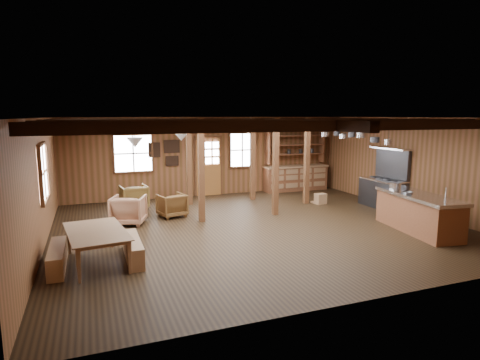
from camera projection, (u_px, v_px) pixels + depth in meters
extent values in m
cube|color=black|center=(257.00, 227.00, 10.42)|extent=(10.00, 9.00, 0.02)
cube|color=black|center=(258.00, 117.00, 9.97)|extent=(10.00, 9.00, 0.02)
cube|color=#583619|center=(39.00, 185.00, 8.44)|extent=(0.02, 9.00, 2.80)
cube|color=#583619|center=(412.00, 165.00, 11.94)|extent=(0.02, 9.00, 2.80)
cube|color=#583619|center=(208.00, 157.00, 14.36)|extent=(10.00, 0.02, 2.80)
cube|color=#583619|center=(375.00, 213.00, 6.03)|extent=(10.00, 0.02, 2.80)
cube|color=black|center=(339.00, 126.00, 6.76)|extent=(9.80, 0.12, 0.18)
cube|color=black|center=(296.00, 124.00, 8.14)|extent=(9.80, 0.12, 0.18)
cube|color=black|center=(266.00, 123.00, 9.53)|extent=(9.80, 0.12, 0.18)
cube|color=black|center=(243.00, 122.00, 10.91)|extent=(9.80, 0.12, 0.18)
cube|color=black|center=(226.00, 121.00, 12.30)|extent=(9.80, 0.12, 0.18)
cube|color=black|center=(213.00, 121.00, 13.50)|extent=(9.80, 0.12, 0.18)
cube|color=black|center=(258.00, 122.00, 9.99)|extent=(0.18, 8.82, 0.18)
cube|color=#4D2716|center=(201.00, 170.00, 10.70)|extent=(0.15, 0.15, 2.80)
cube|color=#4D2716|center=(189.00, 161.00, 12.80)|extent=(0.15, 0.15, 2.80)
cube|color=#4D2716|center=(276.00, 167.00, 11.47)|extent=(0.15, 0.15, 2.80)
cube|color=#4D2716|center=(253.00, 159.00, 13.57)|extent=(0.15, 0.15, 2.80)
cube|color=#4D2716|center=(307.00, 161.00, 12.95)|extent=(0.15, 0.15, 2.80)
cube|color=brown|center=(209.00, 180.00, 14.44)|extent=(0.90, 0.06, 1.10)
cube|color=#4D2716|center=(195.00, 167.00, 14.19)|extent=(0.06, 0.08, 2.10)
cube|color=#4D2716|center=(221.00, 166.00, 14.53)|extent=(0.06, 0.08, 2.10)
cube|color=#4D2716|center=(208.00, 136.00, 14.19)|extent=(1.02, 0.08, 0.06)
cube|color=white|center=(208.00, 152.00, 14.28)|extent=(0.84, 0.02, 0.90)
cube|color=white|center=(133.00, 153.00, 13.37)|extent=(1.20, 0.02, 1.20)
cube|color=#4D2716|center=(133.00, 153.00, 13.37)|extent=(1.32, 0.06, 1.32)
cube|color=white|center=(242.00, 150.00, 14.73)|extent=(0.90, 0.02, 1.20)
cube|color=#4D2716|center=(242.00, 150.00, 14.73)|extent=(1.02, 0.06, 1.32)
cube|color=white|center=(43.00, 173.00, 8.89)|extent=(0.02, 1.20, 1.20)
cube|color=#4D2716|center=(43.00, 173.00, 8.89)|extent=(0.14, 1.24, 1.32)
cube|color=white|center=(172.00, 146.00, 13.79)|extent=(0.50, 0.03, 0.40)
cube|color=black|center=(172.00, 146.00, 13.79)|extent=(0.55, 0.02, 0.45)
cube|color=white|center=(154.00, 150.00, 13.60)|extent=(0.35, 0.03, 0.45)
cube|color=black|center=(154.00, 150.00, 13.59)|extent=(0.40, 0.02, 0.50)
cube|color=white|center=(172.00, 161.00, 13.87)|extent=(0.40, 0.03, 0.30)
cube|color=black|center=(172.00, 161.00, 13.86)|extent=(0.45, 0.02, 0.35)
cube|color=brown|center=(295.00, 179.00, 15.41)|extent=(2.50, 0.55, 0.90)
cube|color=#987045|center=(296.00, 166.00, 15.31)|extent=(2.55, 0.60, 0.06)
cube|color=brown|center=(295.00, 154.00, 15.31)|extent=(2.30, 0.35, 0.04)
cube|color=brown|center=(296.00, 145.00, 15.25)|extent=(2.30, 0.35, 0.04)
cube|color=brown|center=(296.00, 136.00, 15.19)|extent=(2.30, 0.35, 0.04)
cube|color=brown|center=(268.00, 146.00, 14.85)|extent=(0.04, 0.35, 1.40)
cube|color=brown|center=(322.00, 144.00, 15.65)|extent=(0.04, 0.35, 1.40)
cylinder|color=#313033|center=(134.00, 128.00, 8.96)|extent=(0.02, 0.02, 0.45)
cone|color=white|center=(135.00, 143.00, 9.01)|extent=(0.36, 0.36, 0.22)
cylinder|color=#313033|center=(181.00, 125.00, 11.33)|extent=(0.02, 0.02, 0.45)
cone|color=white|center=(181.00, 137.00, 11.38)|extent=(0.36, 0.36, 0.22)
cylinder|color=#313033|center=(354.00, 126.00, 11.37)|extent=(0.04, 3.00, 0.04)
cylinder|color=#313033|center=(389.00, 133.00, 10.18)|extent=(0.01, 0.01, 0.30)
cylinder|color=silver|center=(388.00, 142.00, 10.21)|extent=(0.20, 0.20, 0.14)
cylinder|color=#313033|center=(375.00, 132.00, 10.57)|extent=(0.01, 0.01, 0.26)
cylinder|color=#313033|center=(375.00, 140.00, 10.60)|extent=(0.24, 0.24, 0.14)
cylinder|color=#313033|center=(362.00, 130.00, 10.94)|extent=(0.01, 0.01, 0.16)
cylinder|color=silver|center=(361.00, 135.00, 10.97)|extent=(0.25, 0.25, 0.14)
cylinder|color=#313033|center=(352.00, 129.00, 11.36)|extent=(0.01, 0.01, 0.17)
cylinder|color=#313033|center=(352.00, 135.00, 11.39)|extent=(0.20, 0.20, 0.14)
cylinder|color=#313033|center=(344.00, 130.00, 11.80)|extent=(0.01, 0.01, 0.23)
cylinder|color=silver|center=(344.00, 136.00, 11.83)|extent=(0.27, 0.27, 0.14)
cylinder|color=#313033|center=(337.00, 128.00, 12.24)|extent=(0.01, 0.01, 0.17)
cylinder|color=#313033|center=(337.00, 133.00, 12.26)|extent=(0.20, 0.20, 0.14)
cylinder|color=#313033|center=(326.00, 129.00, 12.61)|extent=(0.01, 0.01, 0.21)
cylinder|color=silver|center=(325.00, 134.00, 12.64)|extent=(0.25, 0.25, 0.14)
cube|color=brown|center=(418.00, 214.00, 9.93)|extent=(1.11, 2.49, 0.86)
cube|color=silver|center=(419.00, 196.00, 9.86)|extent=(1.21, 2.60, 0.08)
cylinder|color=#313033|center=(439.00, 200.00, 9.30)|extent=(0.44, 0.44, 0.06)
cylinder|color=silver|center=(446.00, 194.00, 9.35)|extent=(0.03, 0.03, 0.30)
cube|color=#987045|center=(320.00, 199.00, 13.05)|extent=(0.41, 0.31, 0.34)
cube|color=#313033|center=(383.00, 194.00, 12.60)|extent=(0.76, 1.42, 0.85)
cube|color=silver|center=(383.00, 180.00, 12.53)|extent=(0.77, 1.43, 0.04)
cube|color=#313033|center=(393.00, 163.00, 12.56)|extent=(0.12, 1.42, 0.94)
cube|color=silver|center=(390.00, 148.00, 12.45)|extent=(0.40, 1.51, 0.05)
imported|color=brown|center=(99.00, 247.00, 7.79)|extent=(1.28, 1.99, 0.66)
cube|color=#987045|center=(57.00, 258.00, 7.54)|extent=(0.28, 1.49, 0.41)
cube|color=#987045|center=(133.00, 249.00, 8.03)|extent=(0.29, 1.53, 0.42)
imported|color=brown|center=(134.00, 197.00, 12.39)|extent=(0.86, 0.88, 0.73)
imported|color=brown|center=(172.00, 205.00, 11.39)|extent=(0.86, 0.87, 0.66)
imported|color=#966144|center=(129.00, 210.00, 10.58)|extent=(1.06, 1.08, 0.77)
cylinder|color=silver|center=(395.00, 186.00, 10.50)|extent=(0.29, 0.29, 0.18)
imported|color=silver|center=(408.00, 193.00, 9.87)|extent=(0.31, 0.31, 0.06)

